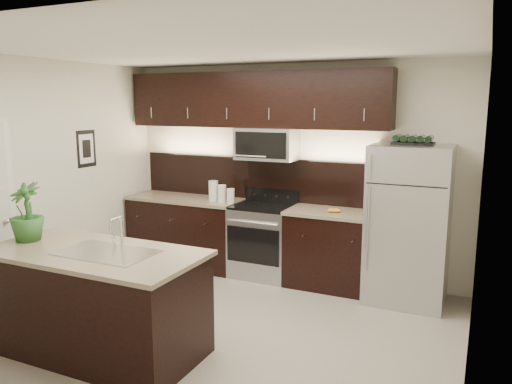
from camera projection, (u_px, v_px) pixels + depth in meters
ground at (216, 332)px, 4.88m from camera, size 4.50×4.50×0.00m
room_walls at (201, 160)px, 4.59m from camera, size 4.52×4.02×2.71m
counter_run at (249, 238)px, 6.49m from camera, size 3.51×0.65×0.94m
upper_fixtures at (255, 109)px, 6.32m from camera, size 3.49×0.40×1.66m
island at (96, 301)px, 4.44m from camera, size 1.96×0.96×0.94m
sink_faucet at (107, 251)px, 4.30m from camera, size 0.84×0.50×0.28m
refrigerator at (409, 224)px, 5.54m from camera, size 0.85×0.77×1.77m
wine_rack at (413, 140)px, 5.37m from camera, size 0.44×0.27×0.10m
plant at (26, 212)px, 4.62m from camera, size 0.31×0.31×0.55m
canisters at (220, 193)px, 6.49m from camera, size 0.39×0.17×0.27m
french_press at (369, 206)px, 5.70m from camera, size 0.10×0.10×0.30m
bananas at (330, 210)px, 5.88m from camera, size 0.19×0.17×0.05m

